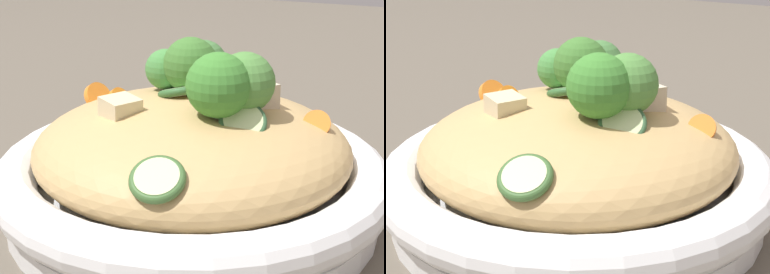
# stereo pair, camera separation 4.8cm
# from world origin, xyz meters

# --- Properties ---
(ground_plane) EXTENTS (3.00, 3.00, 0.00)m
(ground_plane) POSITION_xyz_m (0.00, 0.00, 0.00)
(ground_plane) COLOR #5C5347
(serving_bowl) EXTENTS (0.34, 0.34, 0.06)m
(serving_bowl) POSITION_xyz_m (0.00, 0.00, 0.03)
(serving_bowl) COLOR white
(serving_bowl) RESTS_ON ground_plane
(noodle_heap) EXTENTS (0.27, 0.27, 0.08)m
(noodle_heap) POSITION_xyz_m (0.00, -0.00, 0.06)
(noodle_heap) COLOR tan
(noodle_heap) RESTS_ON serving_bowl
(broccoli_florets) EXTENTS (0.14, 0.17, 0.07)m
(broccoli_florets) POSITION_xyz_m (0.00, 0.02, 0.12)
(broccoli_florets) COLOR #8CB868
(broccoli_florets) RESTS_ON serving_bowl
(carrot_coins) EXTENTS (0.23, 0.07, 0.03)m
(carrot_coins) POSITION_xyz_m (-0.05, 0.01, 0.09)
(carrot_coins) COLOR orange
(carrot_coins) RESTS_ON serving_bowl
(zucchini_slices) EXTENTS (0.13, 0.18, 0.04)m
(zucchini_slices) POSITION_xyz_m (0.02, -0.04, 0.09)
(zucchini_slices) COLOR beige
(zucchini_slices) RESTS_ON serving_bowl
(chicken_chunks) EXTENTS (0.12, 0.11, 0.03)m
(chicken_chunks) POSITION_xyz_m (0.02, 0.01, 0.10)
(chicken_chunks) COLOR beige
(chicken_chunks) RESTS_ON serving_bowl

